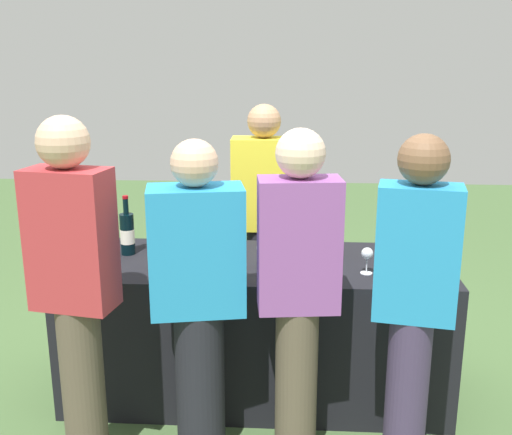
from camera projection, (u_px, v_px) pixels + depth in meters
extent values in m
plane|color=#476638|center=(256.00, 389.00, 3.54)|extent=(12.00, 12.00, 0.00)
cube|color=black|center=(256.00, 327.00, 3.44)|extent=(2.11, 0.77, 0.80)
cylinder|color=black|center=(127.00, 234.00, 3.42)|extent=(0.08, 0.08, 0.24)
cylinder|color=black|center=(126.00, 206.00, 3.38)|extent=(0.03, 0.03, 0.09)
cylinder|color=maroon|center=(125.00, 197.00, 3.37)|extent=(0.03, 0.03, 0.02)
cylinder|color=silver|center=(127.00, 236.00, 3.43)|extent=(0.08, 0.08, 0.08)
cylinder|color=black|center=(153.00, 229.00, 3.54)|extent=(0.08, 0.08, 0.23)
cylinder|color=black|center=(152.00, 203.00, 3.49)|extent=(0.03, 0.03, 0.08)
cylinder|color=black|center=(152.00, 195.00, 3.48)|extent=(0.03, 0.03, 0.02)
cylinder|color=silver|center=(153.00, 231.00, 3.54)|extent=(0.08, 0.08, 0.08)
cylinder|color=black|center=(189.00, 233.00, 3.46)|extent=(0.08, 0.08, 0.23)
cylinder|color=black|center=(188.00, 206.00, 3.42)|extent=(0.03, 0.03, 0.09)
cylinder|color=black|center=(188.00, 197.00, 3.40)|extent=(0.03, 0.03, 0.02)
cylinder|color=silver|center=(189.00, 235.00, 3.46)|extent=(0.08, 0.08, 0.08)
cylinder|color=black|center=(287.00, 237.00, 3.42)|extent=(0.07, 0.07, 0.21)
cylinder|color=black|center=(288.00, 212.00, 3.38)|extent=(0.03, 0.03, 0.09)
cylinder|color=black|center=(288.00, 203.00, 3.36)|extent=(0.03, 0.03, 0.02)
cylinder|color=silver|center=(287.00, 239.00, 3.42)|extent=(0.07, 0.07, 0.07)
cylinder|color=black|center=(313.00, 236.00, 3.41)|extent=(0.07, 0.07, 0.23)
cylinder|color=black|center=(313.00, 210.00, 3.37)|extent=(0.03, 0.03, 0.08)
cylinder|color=maroon|center=(313.00, 201.00, 3.35)|extent=(0.03, 0.03, 0.02)
cylinder|color=silver|center=(313.00, 238.00, 3.41)|extent=(0.07, 0.07, 0.08)
cylinder|color=black|center=(332.00, 237.00, 3.42)|extent=(0.07, 0.07, 0.21)
cylinder|color=black|center=(332.00, 212.00, 3.38)|extent=(0.03, 0.03, 0.07)
cylinder|color=gold|center=(333.00, 204.00, 3.37)|extent=(0.03, 0.03, 0.02)
cylinder|color=silver|center=(332.00, 238.00, 3.42)|extent=(0.07, 0.07, 0.08)
cylinder|color=black|center=(402.00, 237.00, 3.38)|extent=(0.07, 0.07, 0.23)
cylinder|color=black|center=(404.00, 209.00, 3.34)|extent=(0.03, 0.03, 0.09)
cylinder|color=black|center=(405.00, 200.00, 3.33)|extent=(0.03, 0.03, 0.02)
cylinder|color=silver|center=(402.00, 239.00, 3.38)|extent=(0.07, 0.07, 0.08)
cylinder|color=silver|center=(157.00, 268.00, 3.21)|extent=(0.06, 0.06, 0.00)
cylinder|color=silver|center=(156.00, 262.00, 3.20)|extent=(0.01, 0.01, 0.07)
sphere|color=silver|center=(156.00, 250.00, 3.19)|extent=(0.07, 0.07, 0.07)
cylinder|color=silver|center=(263.00, 269.00, 3.21)|extent=(0.06, 0.06, 0.00)
cylinder|color=silver|center=(264.00, 261.00, 3.20)|extent=(0.01, 0.01, 0.08)
sphere|color=silver|center=(264.00, 248.00, 3.18)|extent=(0.08, 0.08, 0.08)
cylinder|color=silver|center=(366.00, 273.00, 3.14)|extent=(0.06, 0.06, 0.00)
cylinder|color=silver|center=(367.00, 266.00, 3.13)|extent=(0.01, 0.01, 0.08)
sphere|color=silver|center=(367.00, 253.00, 3.12)|extent=(0.06, 0.06, 0.06)
cylinder|color=black|center=(264.00, 284.00, 4.09)|extent=(0.23, 0.23, 0.79)
cube|color=yellow|center=(264.00, 184.00, 3.91)|extent=(0.42, 0.23, 0.59)
sphere|color=tan|center=(264.00, 121.00, 3.81)|extent=(0.21, 0.21, 0.21)
cylinder|color=brown|center=(84.00, 389.00, 2.77)|extent=(0.20, 0.20, 0.82)
cube|color=#B23338|center=(71.00, 240.00, 2.59)|extent=(0.38, 0.25, 0.62)
sphere|color=#D8AD8C|center=(63.00, 142.00, 2.48)|extent=(0.22, 0.22, 0.22)
cylinder|color=black|center=(200.00, 386.00, 2.85)|extent=(0.23, 0.23, 0.77)
cube|color=#268CCC|center=(197.00, 250.00, 2.68)|extent=(0.45, 0.30, 0.58)
sphere|color=#D8AD8C|center=(194.00, 163.00, 2.57)|extent=(0.21, 0.21, 0.21)
cylinder|color=brown|center=(296.00, 386.00, 2.82)|extent=(0.20, 0.20, 0.79)
cube|color=#8C4C99|center=(299.00, 245.00, 2.64)|extent=(0.38, 0.24, 0.60)
sphere|color=beige|center=(301.00, 153.00, 2.54)|extent=(0.22, 0.22, 0.22)
cylinder|color=#3F3351|center=(406.00, 397.00, 2.74)|extent=(0.19, 0.19, 0.79)
cube|color=#268CCC|center=(417.00, 253.00, 2.56)|extent=(0.38, 0.25, 0.59)
sphere|color=brown|center=(424.00, 159.00, 2.46)|extent=(0.21, 0.21, 0.21)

